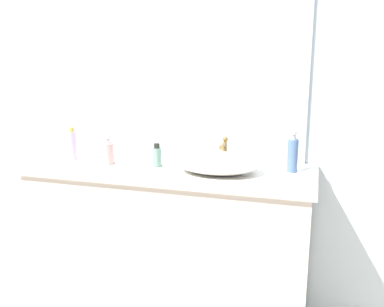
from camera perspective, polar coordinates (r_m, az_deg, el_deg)
The scene contains 10 objects.
bathroom_wall_rear at distance 2.38m, azimuth -2.95°, elevation 9.21°, with size 6.00×0.06×2.60m, color silver.
vanity_counter at distance 2.30m, azimuth -3.00°, elevation -12.77°, with size 1.45×0.51×0.91m.
wall_mirror_panel at distance 2.31m, azimuth -1.14°, elevation 11.31°, with size 1.31×0.01×0.95m, color #B2BCC6.
sink_basin at distance 2.02m, azimuth 3.33°, elevation -1.25°, with size 0.40×0.29×0.10m, color silver.
faucet at distance 2.17m, azimuth 4.33°, elevation 0.68°, with size 0.03×0.12×0.14m.
soap_dispenser at distance 2.21m, azimuth -11.20°, elevation 0.26°, with size 0.06×0.06×0.16m.
lotion_bottle at distance 2.07m, azimuth 13.38°, elevation -0.06°, with size 0.05×0.05×0.21m.
perfume_bottle at distance 2.36m, azimuth -15.80°, elevation 1.15°, with size 0.05×0.05×0.17m.
spray_can at distance 2.13m, azimuth -4.75°, elevation -0.38°, with size 0.05×0.05×0.12m.
candle_jar at distance 2.36m, azimuth -13.19°, elevation -0.15°, with size 0.06×0.06×0.04m, color silver.
Camera 1 is at (0.79, -1.52, 1.46)m, focal length 39.67 mm.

